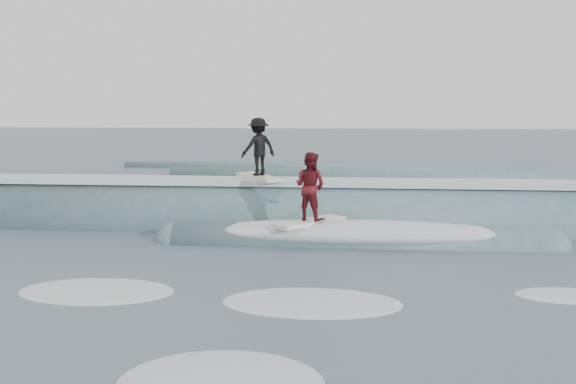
{
  "coord_description": "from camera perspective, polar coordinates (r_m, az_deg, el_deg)",
  "views": [
    {
      "loc": [
        1.56,
        -11.74,
        3.36
      ],
      "look_at": [
        0.0,
        4.7,
        1.1
      ],
      "focal_mm": 40.0,
      "sensor_mm": 36.0,
      "label": 1
    }
  ],
  "objects": [
    {
      "name": "surfer_red",
      "position": [
        15.4,
        1.97,
        0.13
      ],
      "size": [
        1.74,
        1.86,
        1.74
      ],
      "color": "white",
      "rests_on": "ground"
    },
    {
      "name": "whitewater",
      "position": [
        11.21,
        -9.07,
        -9.75
      ],
      "size": [
        15.15,
        6.38,
        0.1
      ],
      "color": "silver",
      "rests_on": "ground"
    },
    {
      "name": "breaking_wave",
      "position": [
        17.59,
        0.83,
        -3.1
      ],
      "size": [
        23.22,
        4.03,
        2.5
      ],
      "color": "#3C6365",
      "rests_on": "ground"
    },
    {
      "name": "far_swells",
      "position": [
        29.77,
        -1.09,
        1.31
      ],
      "size": [
        37.4,
        8.65,
        0.8
      ],
      "color": "#3C6365",
      "rests_on": "ground"
    },
    {
      "name": "surfer_black",
      "position": [
        17.66,
        -2.64,
        3.77
      ],
      "size": [
        1.5,
        2.0,
        1.68
      ],
      "color": "silver",
      "rests_on": "ground"
    },
    {
      "name": "ground",
      "position": [
        12.31,
        -2.09,
        -8.05
      ],
      "size": [
        160.0,
        160.0,
        0.0
      ],
      "primitive_type": "plane",
      "color": "#394F54",
      "rests_on": "ground"
    }
  ]
}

